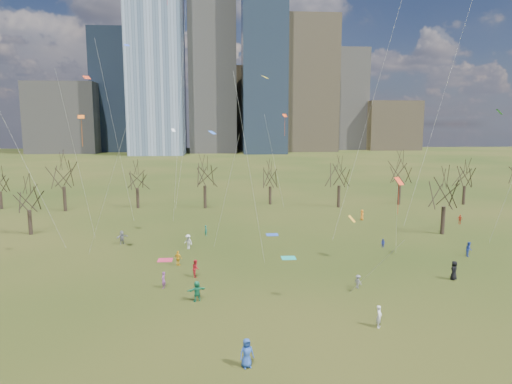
{
  "coord_description": "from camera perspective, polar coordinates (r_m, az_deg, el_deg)",
  "views": [
    {
      "loc": [
        -4.01,
        -40.67,
        14.88
      ],
      "look_at": [
        0.0,
        12.0,
        7.0
      ],
      "focal_mm": 32.0,
      "sensor_mm": 36.0,
      "label": 1
    }
  ],
  "objects": [
    {
      "name": "person_9",
      "position": [
        55.76,
        -8.48,
        -6.15
      ],
      "size": [
        1.3,
        1.2,
        1.76
      ],
      "primitive_type": "imported",
      "rotation": [
        0.0,
        0.0,
        5.64
      ],
      "color": "silver",
      "rests_on": "ground"
    },
    {
      "name": "bare_tree_row",
      "position": [
        78.48,
        -1.46,
        2.07
      ],
      "size": [
        113.04,
        29.8,
        9.5
      ],
      "color": "black",
      "rests_on": "ground"
    },
    {
      "name": "person_14",
      "position": [
        57.4,
        25.07,
        -6.49
      ],
      "size": [
        0.93,
        1.01,
        1.68
      ],
      "primitive_type": "imported",
      "rotation": [
        0.0,
        0.0,
        1.13
      ],
      "color": "#263FA5",
      "rests_on": "ground"
    },
    {
      "name": "person_1",
      "position": [
        35.99,
        15.13,
        -14.79
      ],
      "size": [
        0.65,
        0.73,
        1.67
      ],
      "primitive_type": "imported",
      "rotation": [
        0.0,
        0.0,
        1.06
      ],
      "color": "silver",
      "rests_on": "ground"
    },
    {
      "name": "ground",
      "position": [
        43.49,
        1.22,
        -11.52
      ],
      "size": [
        500.0,
        500.0,
        0.0
      ],
      "primitive_type": "plane",
      "color": "black",
      "rests_on": "ground"
    },
    {
      "name": "person_0",
      "position": [
        29.76,
        -1.17,
        -19.48
      ],
      "size": [
        1.04,
        0.84,
        1.85
      ],
      "primitive_type": "imported",
      "rotation": [
        0.0,
        0.0,
        0.31
      ],
      "color": "#234698",
      "rests_on": "ground"
    },
    {
      "name": "blanket_crimson",
      "position": [
        51.86,
        -11.28,
        -8.34
      ],
      "size": [
        1.6,
        1.5,
        0.03
      ],
      "primitive_type": "cube",
      "color": "#BB2547",
      "rests_on": "ground"
    },
    {
      "name": "person_11",
      "position": [
        59.65,
        -16.41,
        -5.46
      ],
      "size": [
        1.55,
        1.4,
        1.72
      ],
      "primitive_type": "imported",
      "rotation": [
        0.0,
        0.0,
        0.69
      ],
      "color": "slate",
      "rests_on": "ground"
    },
    {
      "name": "person_5",
      "position": [
        39.79,
        -7.4,
        -12.18
      ],
      "size": [
        1.72,
        1.12,
        1.77
      ],
      "primitive_type": "imported",
      "rotation": [
        0.0,
        0.0,
        3.54
      ],
      "color": "#1B7C50",
      "rests_on": "ground"
    },
    {
      "name": "person_7",
      "position": [
        43.26,
        -11.5,
        -10.72
      ],
      "size": [
        0.51,
        0.64,
        1.54
      ],
      "primitive_type": "imported",
      "rotation": [
        0.0,
        0.0,
        4.44
      ],
      "color": "#8B478E",
      "rests_on": "ground"
    },
    {
      "name": "person_2",
      "position": [
        45.74,
        -7.54,
        -9.43
      ],
      "size": [
        0.75,
        0.92,
        1.73
      ],
      "primitive_type": "imported",
      "rotation": [
        0.0,
        0.0,
        1.69
      ],
      "color": "red",
      "rests_on": "ground"
    },
    {
      "name": "person_12",
      "position": [
        73.29,
        13.11,
        -2.8
      ],
      "size": [
        0.53,
        0.8,
        1.63
      ],
      "primitive_type": "imported",
      "rotation": [
        0.0,
        0.0,
        1.56
      ],
      "color": "orange",
      "rests_on": "ground"
    },
    {
      "name": "person_8",
      "position": [
        57.78,
        15.59,
        -6.2
      ],
      "size": [
        0.64,
        0.67,
        1.08
      ],
      "primitive_type": "imported",
      "rotation": [
        0.0,
        0.0,
        5.34
      ],
      "color": "#2733AA",
      "rests_on": "ground"
    },
    {
      "name": "person_4",
      "position": [
        49.5,
        -9.71,
        -8.17
      ],
      "size": [
        1.01,
        0.78,
        1.6
      ],
      "primitive_type": "imported",
      "rotation": [
        0.0,
        0.0,
        2.66
      ],
      "color": "gold",
      "rests_on": "ground"
    },
    {
      "name": "downtown_skyline",
      "position": [
        252.47,
        -4.1,
        13.95
      ],
      "size": [
        212.5,
        78.0,
        118.0
      ],
      "color": "slate",
      "rests_on": "ground"
    },
    {
      "name": "person_13",
      "position": [
        61.91,
        -6.28,
        -4.8
      ],
      "size": [
        0.49,
        0.6,
        1.41
      ],
      "primitive_type": "imported",
      "rotation": [
        0.0,
        0.0,
        1.91
      ],
      "color": "#186E5F",
      "rests_on": "ground"
    },
    {
      "name": "blanket_teal",
      "position": [
        51.78,
        4.09,
        -8.22
      ],
      "size": [
        1.6,
        1.5,
        0.03
      ],
      "primitive_type": "cube",
      "color": "teal",
      "rests_on": "ground"
    },
    {
      "name": "kites_airborne",
      "position": [
        53.47,
        -0.31,
        8.8
      ],
      "size": [
        55.33,
        45.46,
        34.85
      ],
      "color": "orange",
      "rests_on": "ground"
    },
    {
      "name": "person_3",
      "position": [
        43.48,
        12.63,
        -10.86
      ],
      "size": [
        0.8,
        0.94,
        1.26
      ],
      "primitive_type": "imported",
      "rotation": [
        0.0,
        0.0,
        2.07
      ],
      "color": "slate",
      "rests_on": "ground"
    },
    {
      "name": "blanket_navy",
      "position": [
        62.2,
        2.03,
        -5.35
      ],
      "size": [
        1.6,
        1.5,
        0.03
      ],
      "primitive_type": "cube",
      "color": "#264CB5",
      "rests_on": "ground"
    },
    {
      "name": "person_6",
      "position": [
        48.46,
        23.52,
        -8.97
      ],
      "size": [
        1.05,
        1.07,
        1.86
      ],
      "primitive_type": "imported",
      "rotation": [
        0.0,
        0.0,
        3.96
      ],
      "color": "black",
      "rests_on": "ground"
    },
    {
      "name": "person_10",
      "position": [
        75.1,
        24.12,
        -3.13
      ],
      "size": [
        0.89,
        0.45,
        1.45
      ],
      "primitive_type": "imported",
      "rotation": [
        0.0,
        0.0,
        6.17
      ],
      "color": "red",
      "rests_on": "ground"
    }
  ]
}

